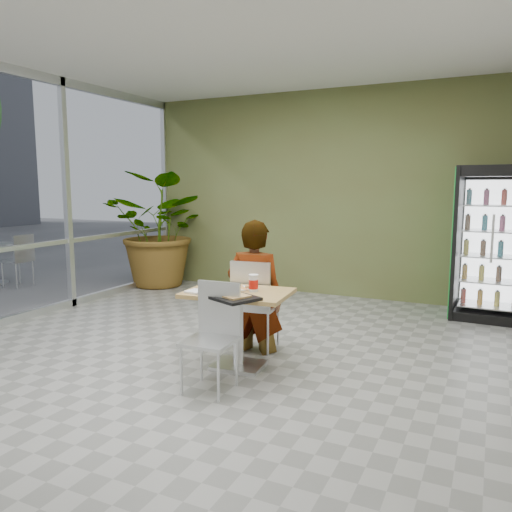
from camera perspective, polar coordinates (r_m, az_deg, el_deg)
The scene contains 12 objects.
ground at distance 5.06m, azimuth -5.42°, elevation -12.04°, with size 7.00×7.00×0.00m, color gray.
room_envelope at distance 4.75m, azimuth -5.68°, elevation 6.39°, with size 6.00×7.00×3.20m, color silver, non-canonical shape.
dining_table at distance 4.76m, azimuth -2.05°, elevation -6.54°, with size 1.03×0.77×0.75m.
chair_far at distance 5.21m, azimuth -0.28°, elevation -4.88°, with size 0.48×0.48×0.97m.
chair_near at distance 4.33m, azimuth -4.79°, elevation -8.07°, with size 0.42×0.43×0.91m.
seated_woman at distance 5.26m, azimuth -0.15°, elevation -5.01°, with size 0.62×0.40×1.69m, color black.
pizza_plate at distance 4.80m, azimuth -2.17°, elevation -3.60°, with size 0.34×0.25×0.03m.
soda_cup at distance 4.67m, azimuth -0.30°, elevation -3.15°, with size 0.09×0.09×0.16m.
napkin_stack at distance 4.67m, azimuth -6.92°, elevation -4.05°, with size 0.16×0.16×0.02m, color silver.
cafeteria_tray at distance 4.39m, azimuth -2.81°, elevation -4.74°, with size 0.46×0.33×0.03m, color black.
beverage_fridge at distance 7.10m, azimuth 25.35°, elevation 1.29°, with size 0.93×0.73×1.98m.
potted_plant at distance 8.73m, azimuth -10.66°, elevation 2.98°, with size 1.76×1.52×1.96m, color #2A6528.
Camera 1 is at (2.46, -4.06, 1.74)m, focal length 35.00 mm.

